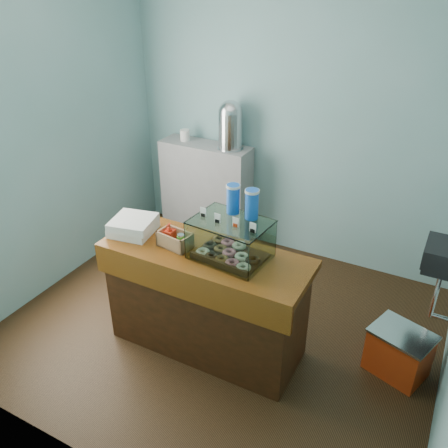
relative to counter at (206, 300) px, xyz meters
The scene contains 9 objects.
ground 0.52m from the counter, 90.00° to the left, with size 3.50×3.50×0.00m, color black.
room_shell 1.27m from the counter, 84.37° to the left, with size 3.54×3.04×2.82m.
counter is the anchor object (origin of this frame).
back_shelf 1.82m from the counter, 119.76° to the left, with size 1.00×0.32×1.10m, color gray.
display_case 0.64m from the counter, 16.62° to the left, with size 0.57×0.44×0.51m.
condiment_crate 0.56m from the counter, behind, with size 0.27×0.18×0.18m.
pastry_boxes 0.82m from the counter, behind, with size 0.38×0.38×0.13m.
coffee_urn 1.91m from the counter, 110.95° to the left, with size 0.27×0.27×0.50m.
red_cooler 1.52m from the counter, 16.65° to the left, with size 0.52×0.45×0.38m.
Camera 1 is at (1.51, -2.80, 2.77)m, focal length 38.00 mm.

